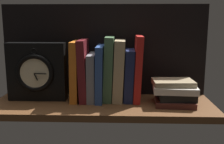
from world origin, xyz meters
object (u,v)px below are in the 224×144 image
at_px(book_orange_pandolfini, 76,71).
at_px(book_maroon_dawkins, 84,70).
at_px(book_stack_side, 175,92).
at_px(book_gray_chess, 92,77).
at_px(book_blue_modern, 100,73).
at_px(book_green_romantic, 109,69).
at_px(framed_clock, 37,72).
at_px(book_navy_bierce, 129,75).
at_px(book_red_requiem, 138,68).
at_px(book_tan_shortstories, 119,70).

xyz_separation_m(book_orange_pandolfini, book_maroon_dawkins, (0.03, 0.00, 0.00)).
bearing_deg(book_stack_side, book_gray_chess, 170.44).
bearing_deg(book_blue_modern, book_green_romantic, 0.00).
relative_size(book_green_romantic, book_stack_side, 1.50).
height_order(book_maroon_dawkins, framed_clock, book_maroon_dawkins).
relative_size(book_navy_bierce, book_stack_side, 1.20).
distance_m(book_orange_pandolfini, book_blue_modern, 0.10).
relative_size(book_navy_bierce, book_red_requiem, 0.79).
height_order(book_red_requiem, framed_clock, book_red_requiem).
bearing_deg(book_blue_modern, framed_clock, -176.89).
xyz_separation_m(book_green_romantic, framed_clock, (-0.28, -0.01, -0.01)).
relative_size(book_maroon_dawkins, book_stack_side, 1.43).
height_order(book_green_romantic, book_navy_bierce, book_green_romantic).
distance_m(book_maroon_dawkins, book_tan_shortstories, 0.14).
bearing_deg(framed_clock, book_navy_bierce, 2.14).
bearing_deg(book_navy_bierce, book_blue_modern, 180.00).
relative_size(book_gray_chess, book_blue_modern, 0.85).
height_order(book_maroon_dawkins, book_blue_modern, book_maroon_dawkins).
relative_size(book_maroon_dawkins, book_gray_chess, 1.30).
bearing_deg(framed_clock, book_blue_modern, 3.11).
xyz_separation_m(book_green_romantic, book_stack_side, (0.25, -0.05, -0.08)).
bearing_deg(book_navy_bierce, book_green_romantic, 180.00).
bearing_deg(framed_clock, book_tan_shortstories, 2.40).
bearing_deg(book_stack_side, book_green_romantic, 168.03).
relative_size(book_orange_pandolfini, book_red_requiem, 0.92).
distance_m(book_green_romantic, book_navy_bierce, 0.08).
height_order(book_navy_bierce, framed_clock, framed_clock).
height_order(book_maroon_dawkins, book_navy_bierce, book_maroon_dawkins).
bearing_deg(book_gray_chess, book_stack_side, -9.56).
relative_size(book_maroon_dawkins, book_navy_bierce, 1.19).
bearing_deg(book_tan_shortstories, book_stack_side, -14.12).
distance_m(book_green_romantic, book_tan_shortstories, 0.04).
relative_size(book_tan_shortstories, book_red_requiem, 0.93).
relative_size(book_orange_pandolfini, book_stack_side, 1.39).
height_order(book_gray_chess, book_green_romantic, book_green_romantic).
height_order(book_green_romantic, book_stack_side, book_green_romantic).
height_order(book_orange_pandolfini, framed_clock, book_orange_pandolfini).
bearing_deg(book_navy_bierce, book_stack_side, -17.24).
relative_size(book_green_romantic, book_navy_bierce, 1.25).
relative_size(book_blue_modern, book_tan_shortstories, 0.91).
distance_m(book_green_romantic, framed_clock, 0.28).
bearing_deg(book_tan_shortstories, book_green_romantic, 180.00).
relative_size(book_maroon_dawkins, book_red_requiem, 0.94).
distance_m(book_green_romantic, book_stack_side, 0.27).
relative_size(book_tan_shortstories, book_stack_side, 1.42).
xyz_separation_m(book_blue_modern, book_stack_side, (0.29, -0.05, -0.06)).
xyz_separation_m(book_orange_pandolfini, book_gray_chess, (0.06, 0.00, -0.02)).
bearing_deg(book_maroon_dawkins, book_navy_bierce, 0.00).
height_order(book_gray_chess, book_stack_side, book_gray_chess).
bearing_deg(book_maroon_dawkins, framed_clock, -175.81).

